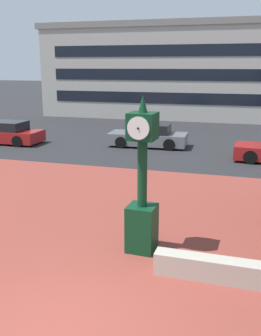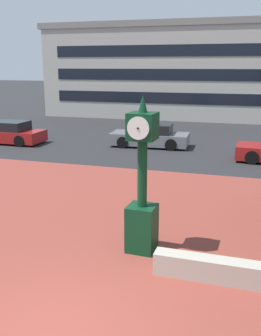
% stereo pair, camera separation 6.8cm
% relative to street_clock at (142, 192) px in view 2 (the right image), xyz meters
% --- Properties ---
extents(ground_plane, '(200.00, 200.00, 0.00)m').
position_rel_street_clock_xyz_m(ground_plane, '(-0.64, -3.38, -1.51)').
color(ground_plane, '#262628').
extents(plaza_brick_paving, '(44.00, 14.83, 0.01)m').
position_rel_street_clock_xyz_m(plaza_brick_paving, '(-0.64, 0.04, -1.50)').
color(plaza_brick_paving, brown).
rests_on(plaza_brick_paving, ground).
extents(planter_wall, '(3.21, 0.46, 0.50)m').
position_rel_street_clock_xyz_m(planter_wall, '(2.15, -0.94, -1.26)').
color(planter_wall, '#ADA393').
rests_on(planter_wall, ground).
extents(street_clock, '(0.71, 0.74, 3.81)m').
position_rel_street_clock_xyz_m(street_clock, '(0.00, 0.00, 0.00)').
color(street_clock, '#0C381E').
rests_on(street_clock, ground).
extents(car_street_near, '(4.30, 1.92, 1.28)m').
position_rel_street_clock_xyz_m(car_street_near, '(-11.17, 11.13, -0.94)').
color(car_street_near, maroon).
rests_on(car_street_near, ground).
extents(car_street_distant, '(4.39, 1.99, 1.28)m').
position_rel_street_clock_xyz_m(car_street_distant, '(-2.89, 12.49, -0.94)').
color(car_street_distant, slate).
rests_on(car_street_distant, ground).
extents(civic_building, '(29.75, 10.39, 7.90)m').
position_rel_street_clock_xyz_m(civic_building, '(-0.65, 28.12, 2.45)').
color(civic_building, '#B2ADA3').
rests_on(civic_building, ground).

